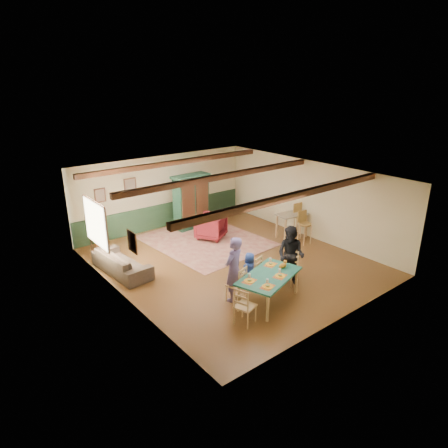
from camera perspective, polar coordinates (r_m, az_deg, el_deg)
floor at (r=12.35m, az=1.04°, el=-5.36°), size 8.00×8.00×0.00m
wall_back at (r=14.99m, az=-8.70°, el=4.55°), size 7.00×0.02×2.70m
wall_left at (r=10.12m, az=-14.43°, el=-3.59°), size 0.02×8.00×2.70m
wall_right at (r=14.21m, az=12.07°, el=3.47°), size 0.02×8.00×2.70m
ceiling at (r=11.45m, az=1.13°, el=6.93°), size 7.00×8.00×0.02m
wainscot_back at (r=15.24m, az=-8.49°, el=1.28°), size 6.95×0.03×0.90m
ceiling_beam_front at (r=9.87m, az=9.67°, el=3.94°), size 6.95×0.16×0.16m
ceiling_beam_mid at (r=11.77m, az=-0.12°, el=6.85°), size 6.95×0.16×0.16m
ceiling_beam_back at (r=13.86m, az=-6.87°, el=8.73°), size 6.95×0.16×0.16m
window_left at (r=11.55m, az=-17.91°, el=0.09°), size 0.06×1.60×1.30m
picture_left_wall at (r=9.47m, az=-12.96°, el=-2.50°), size 0.04×0.42×0.52m
picture_back_a at (r=14.28m, az=-13.26°, el=5.33°), size 0.45×0.04×0.55m
picture_back_b at (r=13.91m, az=-17.29°, el=3.92°), size 0.38×0.04×0.48m
dining_table at (r=10.15m, az=6.39°, el=-9.15°), size 1.99×1.48×0.74m
dining_chair_far_left at (r=10.11m, az=1.75°, el=-8.52°), size 0.53×0.54×0.94m
dining_chair_far_right at (r=10.71m, az=4.03°, el=-6.83°), size 0.53×0.54×0.94m
dining_chair_end_left at (r=9.24m, az=3.05°, el=-11.52°), size 0.54×0.53×0.94m
dining_chair_end_right at (r=11.01m, az=9.20°, el=-6.24°), size 0.54×0.53×0.94m
person_man at (r=9.97m, az=1.39°, el=-6.47°), size 0.71×0.58×1.70m
person_woman at (r=10.95m, az=9.52°, el=-4.43°), size 0.83×0.94×1.63m
person_child at (r=10.73m, az=3.67°, el=-6.59°), size 0.56×0.45×0.99m
cat at (r=10.33m, az=8.39°, el=-5.82°), size 0.38×0.24×0.18m
place_setting_near_left at (r=9.42m, az=6.27°, el=-8.65°), size 0.47×0.40×0.11m
place_setting_near_center at (r=9.93m, az=8.02°, el=-7.14°), size 0.47×0.40×0.11m
place_setting_far_left at (r=9.63m, az=3.65°, el=-7.89°), size 0.47×0.40×0.11m
place_setting_far_right at (r=10.48m, az=6.68°, el=-5.54°), size 0.47×0.40×0.11m
area_rug at (r=13.89m, az=-2.64°, el=-2.37°), size 3.65×4.24×0.01m
armoire at (r=14.85m, az=-4.71°, el=3.21°), size 1.46×0.64×2.02m
armchair at (r=13.98m, az=-1.92°, el=-0.35°), size 1.27×1.28×0.86m
sofa at (r=11.94m, az=-14.41°, el=-5.30°), size 1.02×2.20×0.63m
end_table at (r=13.57m, az=-17.41°, el=-2.66°), size 0.48×0.48×0.54m
table_lamp at (r=13.39m, az=-17.64°, el=-0.60°), size 0.30×0.30×0.50m
counter_table at (r=14.22m, az=9.59°, el=-0.21°), size 1.13×0.75×0.88m
bar_stool_left at (r=13.71m, az=11.49°, el=-0.55°), size 0.45×0.48×1.13m
bar_stool_right at (r=14.29m, az=10.93°, el=0.49°), size 0.43×0.48×1.20m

